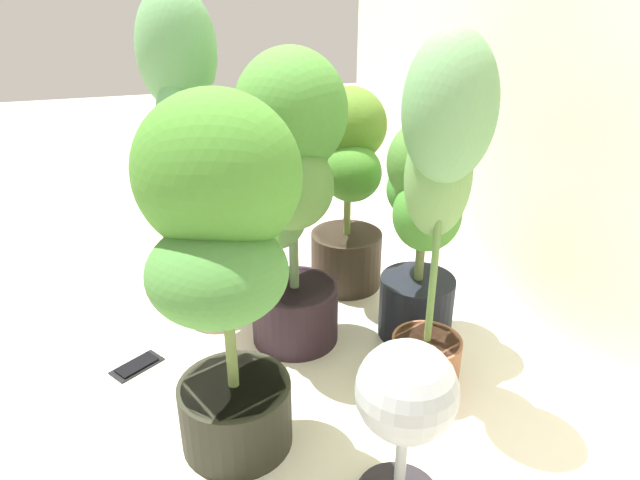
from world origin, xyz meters
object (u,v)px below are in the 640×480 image
Objects in this scene: potted_plant_center at (290,179)px; floor_fan at (406,402)px; potted_plant_back_left at (348,183)px; potted_plant_front_left at (186,136)px; potted_plant_front_right at (222,251)px; potted_plant_back_right at (441,185)px; potted_plant_back_center at (423,221)px; cell_phone at (137,365)px.

floor_fan is (0.66, 0.07, -0.24)m from potted_plant_center.
potted_plant_back_left reaches higher than floor_fan.
potted_plant_back_left is 1.74× the size of floor_fan.
potted_plant_front_left is 1.01m from floor_fan.
potted_plant_back_right is (-0.07, 0.52, 0.07)m from potted_plant_front_right.
floor_fan is at bearing 19.44° from potted_plant_front_left.
potted_plant_back_left is 0.95m from floor_fan.
potted_plant_front_left reaches higher than potted_plant_back_left.
potted_plant_front_left is (0.02, -0.51, 0.21)m from potted_plant_back_left.
potted_plant_front_left is at bearing -117.96° from potted_plant_back_center.
cell_phone is (0.02, -0.47, -0.51)m from potted_plant_center.
potted_plant_center reaches higher than floor_fan.
potted_plant_front_left is 0.78m from potted_plant_back_right.
potted_plant_front_right is 0.98× the size of potted_plant_center.
potted_plant_front_right is (0.65, -0.50, 0.13)m from potted_plant_back_left.
potted_plant_back_center reaches higher than cell_phone.
potted_plant_front_left is 6.34× the size of cell_phone.
potted_plant_center is (0.27, -0.26, 0.13)m from potted_plant_back_left.
potted_plant_back_right is 0.32m from potted_plant_back_center.
potted_plant_back_left is 0.70× the size of potted_plant_front_left.
potted_plant_back_center is 0.92m from cell_phone.
potted_plant_front_left is 0.36m from potted_plant_center.
potted_plant_front_left is at bearing 107.24° from cell_phone.
potted_plant_front_right is at bearing -1.26° from cell_phone.
floor_fan is (0.91, 0.32, -0.32)m from potted_plant_front_left.
potted_plant_front_left reaches higher than potted_plant_back_right.
potted_plant_back_center is (-0.30, 0.60, -0.13)m from potted_plant_front_right.
potted_plant_front_left is 1.19× the size of potted_plant_front_right.
potted_plant_front_right is 0.53m from potted_plant_back_right.
potted_plant_back_left is 4.43× the size of cell_phone.
potted_plant_back_center is (0.35, 0.11, -0.00)m from potted_plant_back_left.
potted_plant_front_right is 0.90× the size of potted_plant_back_right.
potted_plant_center is at bearing 27.98° from floor_fan.
cell_phone is (0.29, -0.73, -0.38)m from potted_plant_back_left.
potted_plant_center reaches higher than potted_plant_back_center.
potted_plant_back_right reaches higher than floor_fan.
potted_plant_front_right reaches higher than floor_fan.
potted_plant_back_right is (0.31, 0.29, 0.06)m from potted_plant_center.
floor_fan is at bearing 47.80° from potted_plant_front_right.
potted_plant_back_right is at bearing -19.31° from potted_plant_back_center.
cell_phone is at bearing -94.27° from potted_plant_back_center.
potted_plant_back_right is at bearing 2.43° from potted_plant_back_left.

